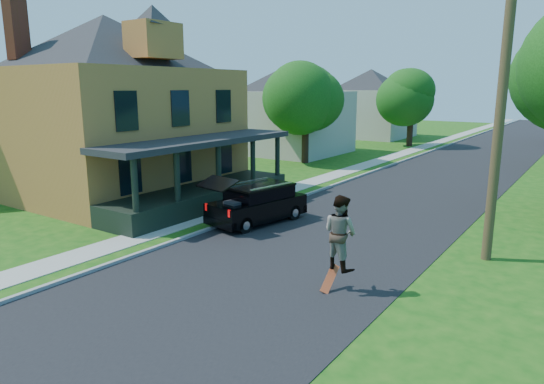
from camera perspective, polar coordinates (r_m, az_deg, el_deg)
The scene contains 14 objects.
ground at distance 13.73m, azimuth -4.07°, elevation -10.68°, with size 140.00×140.00×0.00m, color #114D0F.
street at distance 31.34m, azimuth 19.36°, elevation 1.75°, with size 8.00×120.00×0.02m, color black.
curb at distance 32.61m, azimuth 12.50°, elevation 2.54°, with size 0.15×120.00×0.12m, color gray.
sidewalk at distance 33.21m, azimuth 10.03°, elevation 2.81°, with size 1.30×120.00×0.03m, color #9A9991.
front_walk at distance 24.17m, azimuth -12.86°, elevation -0.83°, with size 6.50×1.20×0.03m, color #9A9991.
main_house at distance 26.11m, azimuth -18.41°, elevation 10.72°, with size 15.56×15.56×10.10m.
neighbor_house_mid at distance 40.08m, azimuth 2.24°, elevation 10.61°, with size 12.78×12.78×8.30m.
neighbor_house_far at distance 54.27m, azimuth 11.48°, elevation 10.81°, with size 12.78×12.78×8.30m.
black_suv at distance 19.34m, azimuth -1.76°, elevation -1.37°, with size 2.44×4.65×2.06m.
skateboarder at distance 12.88m, azimuth 8.01°, elevation -4.71°, with size 1.14×0.99×2.00m.
skateboard at distance 13.26m, azimuth 6.82°, elevation -10.19°, with size 0.22×0.75×0.68m.
tree_left_mid at distance 34.70m, azimuth 4.02°, elevation 11.96°, with size 6.18×6.30×8.00m.
tree_left_far at distance 46.51m, azimuth 16.14°, elevation 11.43°, with size 6.37×6.09×7.81m.
utility_pole_near at distance 16.07m, azimuth 25.59°, elevation 11.93°, with size 1.84×0.33×10.83m.
Camera 1 is at (7.95, -9.84, 5.35)m, focal length 32.00 mm.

